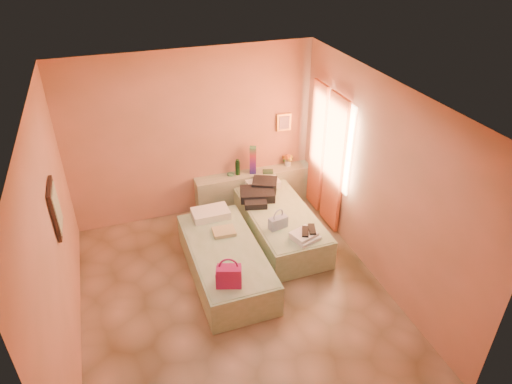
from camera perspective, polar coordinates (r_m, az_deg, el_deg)
The scene contains 16 objects.
ground at distance 6.37m, azimuth -2.57°, elevation -12.87°, with size 4.50×4.50×0.00m, color tan.
room_walls at distance 5.80m, azimuth -2.65°, elevation 4.16°, with size 4.02×4.51×2.81m.
headboard_ledge at distance 8.00m, azimuth -0.26°, elevation 0.43°, with size 2.05×0.30×0.65m, color #ACB292.
bed_left at distance 6.52m, azimuth -3.83°, elevation -8.68°, with size 0.90×2.00×0.50m, color #ADC69F.
bed_right at distance 7.23m, azimuth 2.93°, elevation -4.05°, with size 0.90×2.00×0.50m, color #ADC69F.
water_bottle at distance 7.71m, azimuth -2.31°, elevation 3.10°, with size 0.08×0.08×0.27m, color #153A1B.
rainbow_box at distance 7.71m, azimuth -0.38°, elevation 4.01°, with size 0.11×0.11×0.49m, color #B5165B.
small_dish at distance 7.76m, azimuth -3.21°, elevation 2.22°, with size 0.11×0.11×0.03m, color #437C58.
green_book at distance 7.83m, azimuth 1.50°, elevation 2.57°, with size 0.18×0.13×0.03m, color #284B2F.
flower_vase at distance 8.02m, azimuth 4.01°, elevation 4.13°, with size 0.19×0.19×0.25m, color silver.
magenta_handbag at distance 5.70m, azimuth -3.42°, elevation -10.38°, with size 0.31×0.18×0.29m, color #B5165B.
khaki_garment at distance 6.62m, azimuth -4.03°, elevation -4.96°, with size 0.32×0.25×0.05m, color tan.
clothes_pile at distance 7.38m, azimuth 0.53°, elevation -0.05°, with size 0.60×0.60×0.18m, color black.
blue_handbag at distance 6.68m, azimuth 2.77°, elevation -3.84°, with size 0.28×0.12×0.18m, color #41619E.
towel_stack at distance 6.51m, azimuth 6.21°, elevation -5.50°, with size 0.35×0.30×0.10m, color white.
sandal_pair at distance 6.52m, azimuth 6.64°, elevation -4.83°, with size 0.19×0.25×0.03m, color black.
Camera 1 is at (-1.21, -4.40, 4.44)m, focal length 32.00 mm.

